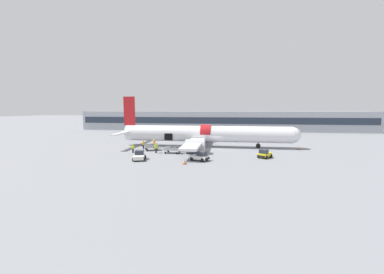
% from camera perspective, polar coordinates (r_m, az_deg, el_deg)
% --- Properties ---
extents(ground_plane, '(500.00, 500.00, 0.00)m').
position_cam_1_polar(ground_plane, '(46.89, 5.51, -2.83)').
color(ground_plane, gray).
extents(terminal_strip, '(104.50, 10.30, 7.03)m').
position_cam_1_polar(terminal_strip, '(88.40, 6.89, 3.89)').
color(terminal_strip, '#9EA3AD').
rests_on(terminal_strip, ground_plane).
extents(airplane, '(37.71, 30.05, 10.47)m').
position_cam_1_polar(airplane, '(48.81, 2.73, 0.65)').
color(airplane, silver).
rests_on(airplane, ground_plane).
extents(baggage_tug_lead, '(2.54, 3.47, 1.39)m').
position_cam_1_polar(baggage_tug_lead, '(37.30, -12.66, -4.45)').
color(baggage_tug_lead, silver).
rests_on(baggage_tug_lead, ground_plane).
extents(baggage_tug_mid, '(3.13, 2.58, 1.42)m').
position_cam_1_polar(baggage_tug_mid, '(35.78, 1.94, -4.75)').
color(baggage_tug_mid, white).
rests_on(baggage_tug_mid, ground_plane).
extents(baggage_tug_rear, '(2.55, 2.76, 1.41)m').
position_cam_1_polar(baggage_tug_rear, '(39.47, 17.16, -4.00)').
color(baggage_tug_rear, yellow).
rests_on(baggage_tug_rear, ground_plane).
extents(baggage_cart_loading, '(3.51, 2.76, 1.16)m').
position_cam_1_polar(baggage_cart_loading, '(45.34, -9.68, -2.46)').
color(baggage_cart_loading, '#999BA0').
rests_on(baggage_cart_loading, ground_plane).
extents(baggage_cart_queued, '(3.91, 2.10, 1.13)m').
position_cam_1_polar(baggage_cart_queued, '(41.84, -4.59, -3.16)').
color(baggage_cart_queued, '#999BA0').
rests_on(baggage_cart_queued, ground_plane).
extents(ground_crew_loader_a, '(0.54, 0.63, 1.84)m').
position_cam_1_polar(ground_crew_loader_a, '(47.66, -9.13, -1.55)').
color(ground_crew_loader_a, black).
rests_on(ground_crew_loader_a, ground_plane).
extents(ground_crew_loader_b, '(0.44, 0.64, 1.84)m').
position_cam_1_polar(ground_crew_loader_b, '(42.32, -8.74, -2.57)').
color(ground_crew_loader_b, '#2D2D33').
rests_on(ground_crew_loader_b, ground_plane).
extents(ground_crew_driver, '(0.53, 0.51, 1.63)m').
position_cam_1_polar(ground_crew_driver, '(43.43, -14.13, -2.61)').
color(ground_crew_driver, '#1E2338').
rests_on(ground_crew_driver, ground_plane).
extents(ground_crew_supervisor, '(0.54, 0.48, 1.59)m').
position_cam_1_polar(ground_crew_supervisor, '(47.46, -11.69, -1.80)').
color(ground_crew_supervisor, black).
rests_on(ground_crew_supervisor, ground_plane).
extents(safety_cone_nose, '(0.54, 0.54, 0.63)m').
position_cam_1_polar(safety_cone_nose, '(50.00, 24.50, -2.46)').
color(safety_cone_nose, black).
rests_on(safety_cone_nose, ground_plane).
extents(safety_cone_engine_left, '(0.55, 0.55, 0.73)m').
position_cam_1_polar(safety_cone_engine_left, '(33.54, -1.76, -6.01)').
color(safety_cone_engine_left, black).
rests_on(safety_cone_engine_left, ground_plane).
extents(safety_cone_wingtip, '(0.64, 0.64, 0.74)m').
position_cam_1_polar(safety_cone_wingtip, '(41.91, 2.75, -3.45)').
color(safety_cone_wingtip, black).
rests_on(safety_cone_wingtip, ground_plane).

